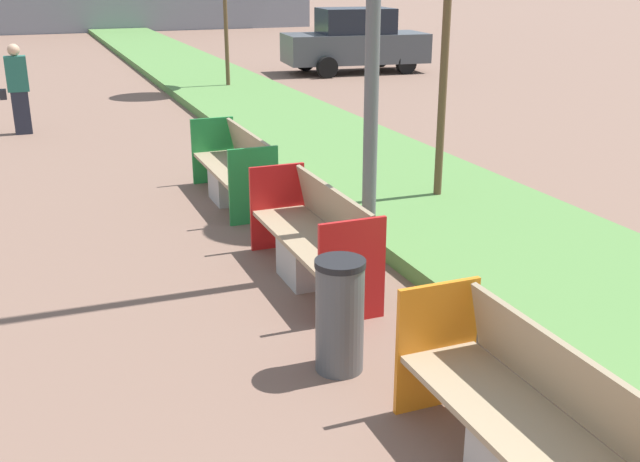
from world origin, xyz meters
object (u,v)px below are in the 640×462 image
bench_red_frame (314,245)px  parked_car_distant (355,41)px  bench_orange_frame (539,445)px  litter_bin (340,315)px  bench_green_frame (235,174)px  pedestrian_walking (18,89)px

bench_red_frame → parked_car_distant: 15.96m
bench_orange_frame → litter_bin: 1.88m
bench_green_frame → bench_orange_frame: bearing=-90.0°
litter_bin → parked_car_distant: 17.72m
bench_red_frame → litter_bin: 1.79m
litter_bin → bench_red_frame: bearing=75.1°
bench_orange_frame → bench_green_frame: (-0.00, 6.46, -0.01)m
bench_orange_frame → litter_bin: bench_orange_frame is taller
bench_red_frame → pedestrian_walking: pedestrian_walking is taller
bench_green_frame → pedestrian_walking: 6.22m
bench_green_frame → litter_bin: size_ratio=2.27×
bench_orange_frame → parked_car_distant: 19.22m
bench_orange_frame → parked_car_distant: (6.89, 17.94, 0.54)m
bench_green_frame → parked_car_distant: parked_car_distant is taller
bench_orange_frame → litter_bin: (-0.46, 1.82, 0.08)m
bench_green_frame → pedestrian_walking: bearing=114.3°
bench_green_frame → litter_bin: 4.66m
bench_red_frame → litter_bin: (-0.46, -1.73, 0.09)m
bench_red_frame → bench_orange_frame: bearing=-90.0°
bench_orange_frame → litter_bin: size_ratio=2.48×
bench_red_frame → pedestrian_walking: 8.95m
parked_car_distant → bench_green_frame: bearing=-114.6°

